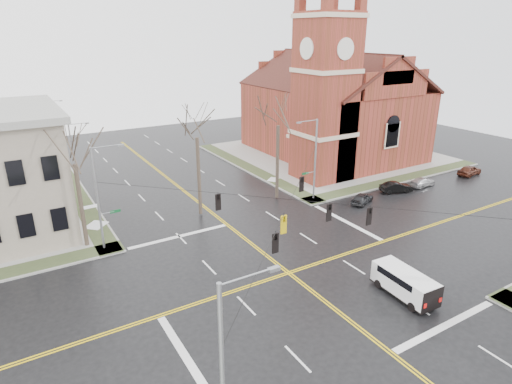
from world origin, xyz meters
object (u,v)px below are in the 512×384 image
parked_car_d (470,170)px  streetlight_north_b (52,125)px  parked_car_b (396,187)px  streetlight_north_a (74,155)px  parked_car_a (362,198)px  signal_pole_nw (99,196)px  signal_pole_sw (226,372)px  tree_nw_near (197,132)px  parked_car_c (422,182)px  tree_nw_far (74,159)px  church (331,100)px  signal_pole_ne (314,157)px  cargo_van (403,281)px  tree_ne (278,121)px

parked_car_d → streetlight_north_b: bearing=42.2°
streetlight_north_b → parked_car_b: streetlight_north_b is taller
streetlight_north_a → parked_car_a: size_ratio=2.31×
signal_pole_nw → signal_pole_sw: size_ratio=1.00×
tree_nw_near → parked_car_a: bearing=-20.7°
signal_pole_nw → tree_nw_near: (10.11, 2.58, 3.72)m
streetlight_north_b → signal_pole_nw: bearing=-91.0°
streetlight_north_b → streetlight_north_a: bearing=-90.0°
parked_car_c → tree_nw_near: (-26.90, 5.94, 8.13)m
parked_car_c → tree_nw_far: (-38.36, 4.70, 7.50)m
parked_car_c → tree_nw_far: tree_nw_far is taller
church → streetlight_north_b: church is taller
tree_nw_near → parked_car_b: bearing=-14.4°
signal_pole_ne → parked_car_c: 15.40m
tree_nw_far → tree_nw_near: bearing=6.2°
signal_pole_sw → cargo_van: 17.73m
streetlight_north_a → streetlight_north_b: 20.00m
signal_pole_sw → tree_nw_near: bearing=68.4°
parked_car_d → signal_pole_nw: bearing=79.2°
church → streetlight_north_b: (-35.42, 23.22, -3.97)m
parked_car_a → parked_car_c: (10.31, 0.33, -0.05)m
signal_pole_ne → streetlight_north_b: size_ratio=1.12×
streetlight_north_b → parked_car_a: size_ratio=2.31×
streetlight_north_a → tree_nw_near: (9.45, -13.92, 4.20)m
streetlight_north_b → cargo_van: (15.92, -54.56, -3.36)m
streetlight_north_a → tree_nw_near: 17.34m
signal_pole_nw → parked_car_c: signal_pole_nw is taller
signal_pole_nw → streetlight_north_a: signal_pole_nw is taller
tree_nw_far → streetlight_north_b: bearing=86.7°
parked_car_a → streetlight_north_a: bearing=30.7°
tree_ne → tree_nw_far: bearing=-177.1°
cargo_van → parked_car_a: size_ratio=1.46×
parked_car_d → tree_ne: (-26.49, 6.08, 8.23)m
streetlight_north_b → tree_nw_far: 35.39m
church → streetlight_north_a: (-35.42, 3.22, -3.97)m
tree_nw_far → signal_pole_sw: bearing=-86.8°
cargo_van → tree_ne: 22.08m
signal_pole_ne → tree_nw_near: 13.32m
church → streetlight_north_b: size_ratio=3.44×
signal_pole_nw → parked_car_a: size_ratio=2.60×
signal_pole_nw → tree_nw_near: tree_nw_near is taller
streetlight_north_b → signal_pole_sw: bearing=-90.6°
signal_pole_nw → tree_nw_far: (-1.35, 1.34, 3.09)m
parked_car_a → tree_nw_far: (-28.05, 5.03, 7.45)m
signal_pole_ne → tree_nw_far: size_ratio=0.81×
signal_pole_ne → signal_pole_sw: size_ratio=1.00×
signal_pole_nw → parked_car_a: signal_pole_nw is taller
church → signal_pole_ne: size_ratio=3.06×
signal_pole_sw → tree_ne: size_ratio=0.73×
streetlight_north_b → parked_car_c: (36.35, -39.86, -3.93)m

